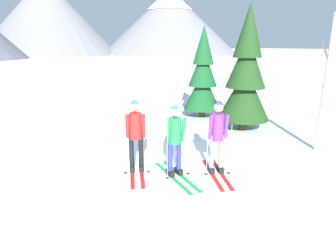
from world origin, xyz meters
The scene contains 8 objects.
ground_plane centered at (0.00, 0.00, 0.00)m, with size 400.00×400.00×0.00m, color white.
skier_in_red centered at (-0.53, 0.49, 0.97)m, with size 0.81×1.63×1.72m.
skier_in_green centered at (0.18, -0.12, 0.89)m, with size 0.61×1.78×1.65m.
skier_in_purple centered at (1.12, -0.40, 0.97)m, with size 0.84×1.66×1.72m.
pine_tree_near centered at (4.06, 2.15, 1.94)m, with size 1.76×1.76×4.24m.
pine_tree_mid centered at (3.79, 4.40, 1.68)m, with size 1.52×1.52×3.67m.
birch_tree_tall centered at (4.60, -0.44, 1.88)m, with size 0.33×0.57×3.72m.
mountain_ridge_distant centered at (-0.49, 81.43, 11.06)m, with size 112.88×58.07×25.24m.
Camera 1 is at (-2.64, -5.53, 2.91)m, focal length 30.74 mm.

